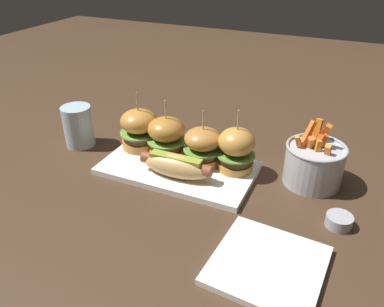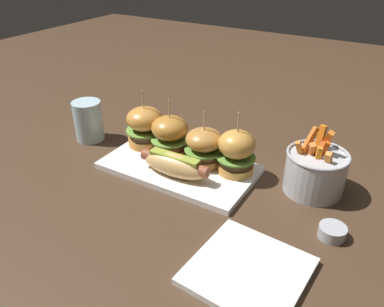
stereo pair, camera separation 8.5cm
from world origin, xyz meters
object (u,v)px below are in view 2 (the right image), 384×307
Objects in this scene: slider_far_left at (145,126)px; side_plate at (248,271)px; hot_dog at (175,164)px; slider_center_right at (204,147)px; slider_far_right at (236,152)px; slider_center_left at (170,135)px; water_glass at (88,121)px; sauce_ramekin at (332,232)px; platter_main at (179,167)px; fries_bucket at (315,171)px.

side_plate is (0.39, -0.25, -0.06)m from slider_far_left.
hot_dog is 0.08m from slider_center_right.
slider_far_right is at bearing -0.28° from slider_far_left.
slider_far_left is at bearing 175.89° from slider_center_left.
sauce_ramekin is at bearing -5.45° from water_glass.
hot_dog is 0.10m from slider_center_left.
side_plate is 1.66× the size of water_glass.
water_glass is at bearing -175.84° from slider_far_right.
slider_far_left is 1.09× the size of slider_center_right.
slider_far_left reaches higher than platter_main.
sauce_ramekin is (0.24, -0.09, -0.05)m from slider_far_right.
sauce_ramekin is 0.66m from water_glass.
slider_far_left reaches higher than water_glass.
slider_far_left is 0.50m from sauce_ramekin.
hot_dog is 0.35m from sauce_ramekin.
water_glass is at bearing 177.94° from platter_main.
platter_main is 2.41× the size of slider_far_right.
slider_far_right is 1.02× the size of fries_bucket.
slider_center_right is (0.17, -0.01, -0.01)m from slider_far_left.
water_glass is at bearing 170.23° from hot_dog.
sauce_ramekin is (0.49, -0.09, -0.05)m from slider_far_left.
side_plate is at bearing -60.62° from slider_far_right.
side_plate is 0.60m from water_glass.
slider_far_left is at bearing 179.72° from slider_far_right.
slider_center_left is 0.80× the size of side_plate.
platter_main is 2.46× the size of fries_bucket.
slider_center_left is (0.08, -0.01, -0.00)m from slider_far_left.
slider_far_left is at bearing 177.67° from slider_center_right.
water_glass is (-0.24, -0.03, -0.01)m from slider_center_left.
slider_center_left is 0.17m from slider_far_right.
slider_center_left reaches higher than water_glass.
slider_center_left is 0.40m from side_plate.
fries_bucket is 0.81× the size of side_plate.
sauce_ramekin is at bearing -21.26° from slider_far_right.
slider_far_left is 0.42m from fries_bucket.
slider_far_left is 1.03× the size of slider_center_left.
hot_dog is at bearing -30.61° from slider_far_left.
water_glass is (-0.56, 0.22, 0.05)m from side_plate.
slider_far_right reaches higher than water_glass.
slider_far_right is 0.29m from side_plate.
slider_center_right reaches higher than fries_bucket.
slider_far_left is 0.08m from slider_center_left.
hot_dog is at bearing -9.77° from water_glass.
water_glass is (-0.34, -0.02, -0.01)m from slider_center_right.
hot_dog is at bearing 146.12° from side_plate.
hot_dog is at bearing -51.00° from slider_center_left.
slider_center_left is 1.32× the size of water_glass.
side_plate is (0.25, -0.17, -0.04)m from hot_dog.
side_plate is (0.31, -0.25, -0.06)m from slider_center_left.
fries_bucket is 0.29m from side_plate.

